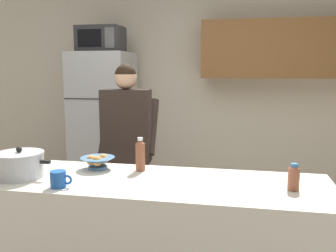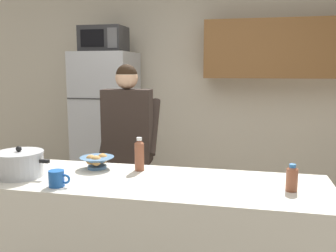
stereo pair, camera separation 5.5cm
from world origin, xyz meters
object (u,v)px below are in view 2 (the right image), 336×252
(bread_bowl, at_px, (97,161))
(coffee_mug, at_px, (57,178))
(person_near_pot, at_px, (128,136))
(cooking_pot, at_px, (20,164))
(bottle_mid_counter, at_px, (139,154))
(refrigerator, at_px, (107,130))
(bottle_near_edge, at_px, (292,178))
(microwave, at_px, (104,39))

(bread_bowl, bearing_deg, coffee_mug, -99.96)
(person_near_pot, bearing_deg, coffee_mug, -92.71)
(cooking_pot, height_order, bottle_mid_counter, bottle_mid_counter)
(refrigerator, bearing_deg, cooking_pot, -84.26)
(person_near_pot, distance_m, bottle_near_edge, 1.55)
(person_near_pot, relative_size, cooking_pot, 4.00)
(cooking_pot, distance_m, bottle_near_edge, 1.64)
(microwave, relative_size, bottle_mid_counter, 2.15)
(bread_bowl, relative_size, bottle_mid_counter, 1.03)
(cooking_pot, distance_m, coffee_mug, 0.36)
(person_near_pot, bearing_deg, refrigerator, 121.10)
(refrigerator, distance_m, cooking_pot, 1.96)
(person_near_pot, bearing_deg, bread_bowl, -88.53)
(microwave, relative_size, bread_bowl, 2.08)
(refrigerator, relative_size, microwave, 3.70)
(bottle_mid_counter, bearing_deg, refrigerator, 118.33)
(microwave, bearing_deg, person_near_pot, -58.32)
(refrigerator, bearing_deg, person_near_pot, -58.90)
(refrigerator, xyz_separation_m, cooking_pot, (0.20, -1.94, 0.11))
(coffee_mug, bearing_deg, microwave, 104.33)
(bread_bowl, bearing_deg, bottle_mid_counter, 3.72)
(refrigerator, height_order, person_near_pot, refrigerator)
(bread_bowl, distance_m, bottle_mid_counter, 0.30)
(bottle_near_edge, bearing_deg, person_near_pot, 143.93)
(coffee_mug, height_order, bread_bowl, bread_bowl)
(microwave, height_order, bread_bowl, microwave)
(bread_bowl, xyz_separation_m, bottle_near_edge, (1.24, -0.20, 0.02))
(refrigerator, relative_size, coffee_mug, 13.56)
(person_near_pot, relative_size, coffee_mug, 12.45)
(cooking_pot, distance_m, bottle_mid_counter, 0.75)
(microwave, relative_size, person_near_pot, 0.29)
(cooking_pot, xyz_separation_m, bottle_near_edge, (1.64, 0.07, -0.00))
(bottle_mid_counter, bearing_deg, bread_bowl, -176.28)
(cooking_pot, bearing_deg, bottle_near_edge, 2.45)
(person_near_pot, height_order, bottle_near_edge, person_near_pot)
(cooking_pot, relative_size, bottle_mid_counter, 1.82)
(refrigerator, height_order, bottle_mid_counter, refrigerator)
(person_near_pot, distance_m, bottle_mid_counter, 0.76)
(cooking_pot, bearing_deg, bottle_mid_counter, 22.65)
(refrigerator, distance_m, coffee_mug, 2.15)
(microwave, height_order, bottle_mid_counter, microwave)
(bottle_mid_counter, bearing_deg, person_near_pot, 114.25)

